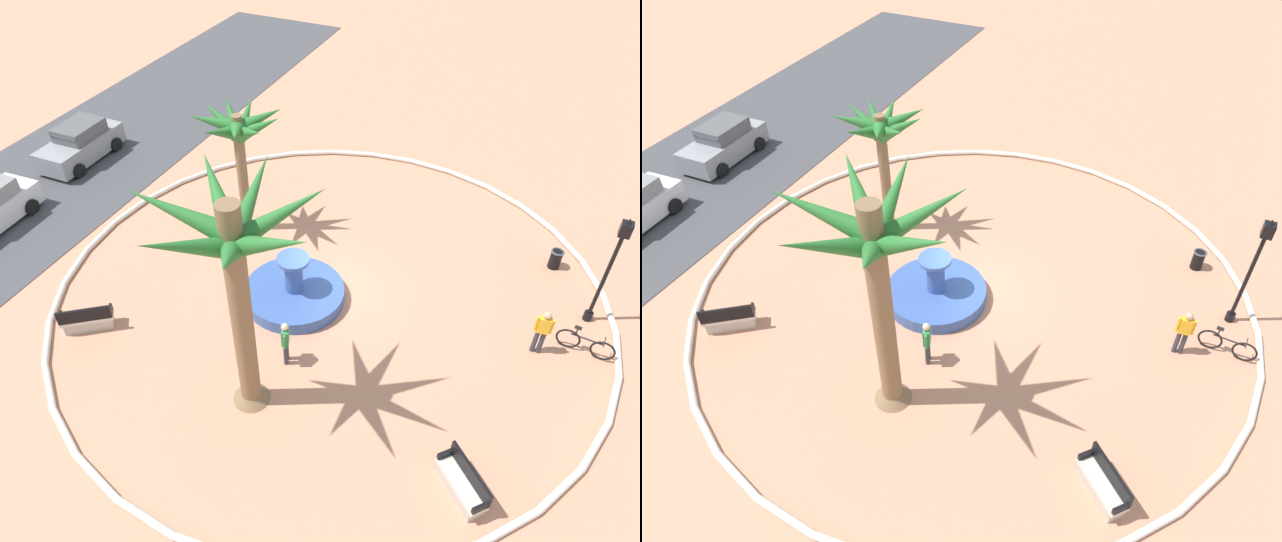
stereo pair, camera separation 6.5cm
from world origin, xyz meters
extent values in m
plane|color=tan|center=(0.00, 0.00, 0.00)|extent=(80.00, 80.00, 0.00)
torus|color=silver|center=(0.00, 0.00, 0.10)|extent=(18.50, 18.50, 0.20)
cube|color=#424247|center=(0.00, 13.65, 0.01)|extent=(48.00, 8.00, 0.03)
cylinder|color=#38569E|center=(-0.84, 0.96, 0.23)|extent=(3.33, 3.33, 0.45)
cylinder|color=teal|center=(-0.84, 0.96, 0.19)|extent=(2.93, 2.93, 0.34)
cylinder|color=#38569E|center=(-0.84, 0.96, 1.05)|extent=(0.60, 0.60, 1.20)
cylinder|color=#3D5FAD|center=(-0.84, 0.96, 1.71)|extent=(1.06, 1.06, 0.12)
cylinder|color=brown|center=(-4.96, 0.28, 3.33)|extent=(0.56, 0.56, 6.65)
cone|color=brown|center=(-4.96, 0.28, 0.25)|extent=(1.06, 1.06, 0.50)
cone|color=#28702D|center=(-3.90, 0.37, 6.10)|extent=(2.41, 0.75, 1.60)
cone|color=#28702D|center=(-4.17, 1.08, 6.25)|extent=(2.11, 2.12, 1.33)
cone|color=#28702D|center=(-5.17, 1.38, 6.24)|extent=(1.02, 2.49, 1.35)
cone|color=#28702D|center=(-5.90, 0.71, 6.07)|extent=(2.37, 1.48, 1.65)
cone|color=#28702D|center=(-5.86, -0.22, 6.07)|extent=(2.33, 1.63, 1.66)
cone|color=#28702D|center=(-5.18, -0.74, 6.09)|extent=(1.06, 2.43, 1.61)
cone|color=#28702D|center=(-4.26, -0.54, 6.14)|extent=(1.98, 2.18, 1.53)
cylinder|color=brown|center=(1.98, 4.36, 2.33)|extent=(0.38, 0.38, 4.67)
cone|color=brown|center=(1.98, 4.36, 0.25)|extent=(0.72, 0.72, 0.50)
cone|color=#28702D|center=(2.67, 4.45, 4.26)|extent=(1.75, 0.78, 1.30)
cone|color=#28702D|center=(2.47, 4.87, 4.27)|extent=(1.59, 1.61, 1.28)
cone|color=#28702D|center=(2.14, 5.07, 4.31)|extent=(0.93, 1.80, 1.21)
cone|color=#28702D|center=(1.63, 5.06, 4.45)|extent=(1.26, 1.79, 0.99)
cone|color=#28702D|center=(1.24, 4.53, 4.35)|extent=(1.80, 0.94, 1.16)
cone|color=#28702D|center=(1.28, 3.98, 4.45)|extent=(1.78, 1.31, 0.98)
cone|color=#28702D|center=(1.59, 3.71, 4.35)|extent=(1.36, 1.77, 1.15)
cone|color=#28702D|center=(2.17, 3.66, 4.29)|extent=(1.00, 1.79, 1.25)
cone|color=#28702D|center=(2.50, 3.78, 4.43)|extent=(1.57, 1.65, 1.01)
cube|color=beige|center=(-5.34, -5.75, 0.45)|extent=(1.46, 1.51, 0.12)
cube|color=black|center=(-5.18, -5.89, 0.75)|extent=(1.15, 1.23, 0.50)
cube|color=#B6ADA0|center=(-5.34, -5.75, 0.20)|extent=(1.34, 1.39, 0.39)
cube|color=black|center=(-5.85, -6.30, 0.59)|extent=(0.38, 0.36, 0.24)
cube|color=black|center=(-4.83, -5.20, 0.59)|extent=(0.38, 0.36, 0.24)
cube|color=beige|center=(-4.69, 6.31, 0.45)|extent=(1.36, 1.58, 0.12)
cube|color=black|center=(-4.86, 6.18, 0.75)|extent=(1.02, 1.33, 0.50)
cube|color=#B6ADA0|center=(-4.69, 6.31, 0.20)|extent=(1.25, 1.46, 0.39)
cube|color=black|center=(-5.14, 6.91, 0.59)|extent=(0.41, 0.33, 0.24)
cube|color=black|center=(-4.24, 5.71, 0.59)|extent=(0.41, 0.33, 0.24)
cylinder|color=black|center=(2.19, -8.08, 1.71)|extent=(0.12, 0.12, 3.42)
cylinder|color=black|center=(2.19, -8.08, 0.15)|extent=(0.28, 0.28, 0.30)
cube|color=black|center=(2.19, -8.08, 3.64)|extent=(0.32, 0.32, 0.44)
sphere|color=#F2EDCC|center=(2.19, -8.08, 3.64)|extent=(0.22, 0.22, 0.22)
cone|color=black|center=(2.19, -8.08, 3.92)|extent=(0.20, 0.20, 0.18)
cylinder|color=black|center=(4.40, -6.73, 0.35)|extent=(0.40, 0.40, 0.70)
torus|color=#4C4C51|center=(4.40, -6.73, 0.70)|extent=(0.46, 0.46, 0.06)
torus|color=black|center=(0.59, -8.57, 0.36)|extent=(0.13, 0.72, 0.72)
torus|color=black|center=(0.69, -7.57, 0.36)|extent=(0.13, 0.72, 0.72)
cylinder|color=black|center=(0.64, -8.07, 0.59)|extent=(0.14, 0.95, 0.05)
cylinder|color=black|center=(0.67, -7.72, 0.74)|extent=(0.04, 0.04, 0.30)
cube|color=black|center=(0.67, -7.72, 0.91)|extent=(0.12, 0.21, 0.06)
cylinder|color=black|center=(0.60, -8.52, 0.73)|extent=(0.44, 0.07, 0.03)
cylinder|color=#33333D|center=(0.12, -6.84, 0.44)|extent=(0.14, 0.14, 0.87)
cylinder|color=#33333D|center=(0.10, -6.66, 0.44)|extent=(0.14, 0.14, 0.87)
cube|color=yellow|center=(0.11, -6.75, 1.15)|extent=(0.24, 0.36, 0.56)
sphere|color=tan|center=(0.11, -6.75, 1.55)|extent=(0.22, 0.22, 0.22)
cylinder|color=yellow|center=(0.14, -6.97, 1.15)|extent=(0.09, 0.09, 0.53)
cylinder|color=yellow|center=(0.08, -6.53, 1.15)|extent=(0.09, 0.09, 0.53)
cylinder|color=#33333D|center=(-3.44, -0.04, 0.40)|extent=(0.14, 0.14, 0.81)
cylinder|color=#33333D|center=(-3.27, 0.02, 0.40)|extent=(0.14, 0.14, 0.81)
cube|color=#338C4C|center=(-3.35, -0.01, 1.09)|extent=(0.39, 0.31, 0.56)
sphere|color=beige|center=(-3.35, -0.01, 1.49)|extent=(0.22, 0.22, 0.22)
cylinder|color=#338C4C|center=(-3.56, -0.09, 1.09)|extent=(0.09, 0.09, 0.53)
cylinder|color=#338C4C|center=(-3.15, 0.07, 1.09)|extent=(0.09, 0.09, 0.53)
cylinder|color=black|center=(-0.75, 12.59, 0.32)|extent=(0.65, 0.25, 0.64)
cube|color=gray|center=(3.35, 13.62, 0.64)|extent=(4.02, 1.75, 0.90)
cube|color=#545558|center=(3.55, 13.62, 1.36)|extent=(2.02, 1.47, 0.60)
cube|color=#333D47|center=(2.65, 13.61, 1.28)|extent=(0.31, 1.36, 0.51)
cylinder|color=black|center=(2.12, 12.75, 0.32)|extent=(0.64, 0.23, 0.64)
cylinder|color=black|center=(2.10, 14.45, 0.32)|extent=(0.64, 0.23, 0.64)
cylinder|color=black|center=(4.60, 12.79, 0.32)|extent=(0.64, 0.23, 0.64)
cylinder|color=black|center=(4.58, 14.49, 0.32)|extent=(0.64, 0.23, 0.64)
camera|label=1|loc=(-13.14, -5.52, 13.52)|focal=32.37mm
camera|label=2|loc=(-13.11, -5.58, 13.52)|focal=32.37mm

